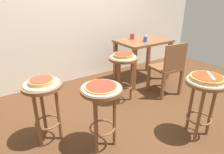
% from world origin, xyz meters
% --- Properties ---
extents(ground_plane, '(6.00, 6.00, 0.00)m').
position_xyz_m(ground_plane, '(0.00, 0.00, 0.00)').
color(ground_plane, '#4C2D19').
extents(stool_foreground, '(0.41, 0.41, 0.69)m').
position_xyz_m(stool_foreground, '(0.54, -0.67, 0.52)').
color(stool_foreground, brown).
rests_on(stool_foreground, ground_plane).
extents(serving_plate_foreground, '(0.39, 0.39, 0.01)m').
position_xyz_m(serving_plate_foreground, '(0.54, -0.67, 0.69)').
color(serving_plate_foreground, white).
rests_on(serving_plate_foreground, stool_foreground).
extents(pizza_foreground, '(0.34, 0.34, 0.05)m').
position_xyz_m(pizza_foreground, '(0.54, -0.67, 0.72)').
color(pizza_foreground, tan).
rests_on(pizza_foreground, serving_plate_foreground).
extents(stool_middle, '(0.41, 0.41, 0.69)m').
position_xyz_m(stool_middle, '(-0.45, -0.22, 0.52)').
color(stool_middle, brown).
rests_on(stool_middle, ground_plane).
extents(serving_plate_middle, '(0.39, 0.39, 0.01)m').
position_xyz_m(serving_plate_middle, '(-0.45, -0.22, 0.69)').
color(serving_plate_middle, silver).
rests_on(serving_plate_middle, stool_middle).
extents(pizza_middle, '(0.33, 0.33, 0.02)m').
position_xyz_m(pizza_middle, '(-0.45, -0.22, 0.71)').
color(pizza_middle, '#B78442').
rests_on(pizza_middle, serving_plate_middle).
extents(stool_leftside, '(0.41, 0.41, 0.69)m').
position_xyz_m(stool_leftside, '(-0.90, 0.19, 0.52)').
color(stool_leftside, brown).
rests_on(stool_leftside, ground_plane).
extents(serving_plate_leftside, '(0.35, 0.35, 0.01)m').
position_xyz_m(serving_plate_leftside, '(-0.90, 0.19, 0.69)').
color(serving_plate_leftside, white).
rests_on(serving_plate_leftside, stool_leftside).
extents(pizza_leftside, '(0.26, 0.26, 0.05)m').
position_xyz_m(pizza_leftside, '(-0.90, 0.19, 0.72)').
color(pizza_leftside, tan).
rests_on(pizza_leftside, serving_plate_leftside).
extents(stool_rear, '(0.41, 0.41, 0.69)m').
position_xyz_m(stool_rear, '(0.31, 0.46, 0.52)').
color(stool_rear, brown).
rests_on(stool_rear, ground_plane).
extents(serving_plate_rear, '(0.36, 0.36, 0.01)m').
position_xyz_m(serving_plate_rear, '(0.31, 0.46, 0.69)').
color(serving_plate_rear, white).
rests_on(serving_plate_rear, stool_rear).
extents(pizza_rear, '(0.29, 0.29, 0.05)m').
position_xyz_m(pizza_rear, '(0.31, 0.46, 0.72)').
color(pizza_rear, '#B78442').
rests_on(pizza_rear, serving_plate_rear).
extents(dining_table, '(0.92, 0.64, 0.75)m').
position_xyz_m(dining_table, '(1.08, 0.92, 0.62)').
color(dining_table, brown).
rests_on(dining_table, ground_plane).
extents(cup_near_edge, '(0.07, 0.07, 0.09)m').
position_xyz_m(cup_near_edge, '(1.01, 0.79, 0.80)').
color(cup_near_edge, '#3360B2').
rests_on(cup_near_edge, dining_table).
extents(cup_far_edge, '(0.08, 0.08, 0.10)m').
position_xyz_m(cup_far_edge, '(0.96, 1.08, 0.80)').
color(cup_far_edge, red).
rests_on(cup_far_edge, dining_table).
extents(condiment_shaker, '(0.04, 0.04, 0.07)m').
position_xyz_m(condiment_shaker, '(1.16, 0.92, 0.79)').
color(condiment_shaker, white).
rests_on(condiment_shaker, dining_table).
extents(wooden_chair, '(0.44, 0.44, 0.85)m').
position_xyz_m(wooden_chair, '(1.02, 0.23, 0.47)').
color(wooden_chair, brown).
rests_on(wooden_chair, ground_plane).
extents(pizza_server_knife, '(0.16, 0.18, 0.01)m').
position_xyz_m(pizza_server_knife, '(0.57, -0.69, 0.75)').
color(pizza_server_knife, silver).
rests_on(pizza_server_knife, pizza_foreground).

